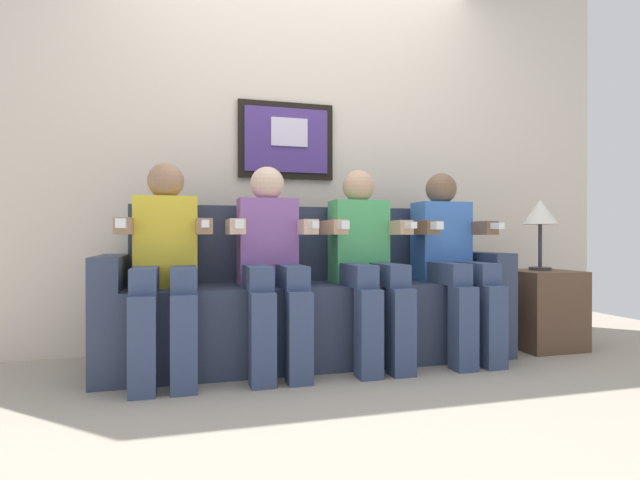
{
  "coord_description": "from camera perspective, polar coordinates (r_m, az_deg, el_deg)",
  "views": [
    {
      "loc": [
        -0.73,
        -2.48,
        0.72
      ],
      "look_at": [
        0.0,
        0.15,
        0.7
      ],
      "focal_mm": 27.92,
      "sensor_mm": 36.0,
      "label": 1
    }
  ],
  "objects": [
    {
      "name": "couch",
      "position": [
        2.93,
        -0.94,
        -7.58
      ],
      "size": [
        2.32,
        0.58,
        0.9
      ],
      "color": "#333D56",
      "rests_on": "ground_plane"
    },
    {
      "name": "person_leftmost",
      "position": [
        2.65,
        -17.32,
        -2.06
      ],
      "size": [
        0.46,
        0.56,
        1.11
      ],
      "color": "yellow",
      "rests_on": "ground_plane"
    },
    {
      "name": "person_left_center",
      "position": [
        2.68,
        -5.65,
        -2.02
      ],
      "size": [
        0.46,
        0.56,
        1.11
      ],
      "color": "#8C59A5",
      "rests_on": "ground_plane"
    },
    {
      "name": "person_right_center",
      "position": [
        2.83,
        5.26,
        -1.9
      ],
      "size": [
        0.46,
        0.56,
        1.11
      ],
      "color": "#4CB266",
      "rests_on": "ground_plane"
    },
    {
      "name": "person_rightmost",
      "position": [
        3.06,
        14.8,
        -1.73
      ],
      "size": [
        0.46,
        0.56,
        1.11
      ],
      "color": "#3F72CC",
      "rests_on": "ground_plane"
    },
    {
      "name": "table_lamp",
      "position": [
        3.55,
        23.92,
        2.6
      ],
      "size": [
        0.22,
        0.22,
        0.46
      ],
      "color": "#333338",
      "rests_on": "side_table_right"
    },
    {
      "name": "back_wall_assembly",
      "position": [
        3.38,
        -2.87,
        10.31
      ],
      "size": [
        4.72,
        0.1,
        2.6
      ],
      "color": "beige",
      "rests_on": "ground_plane"
    },
    {
      "name": "side_table_right",
      "position": [
        3.54,
        24.1,
        -7.25
      ],
      "size": [
        0.4,
        0.4,
        0.5
      ],
      "color": "brown",
      "rests_on": "ground_plane"
    },
    {
      "name": "ground_plane",
      "position": [
        2.69,
        0.89,
        -15.12
      ],
      "size": [
        6.13,
        6.13,
        0.0
      ],
      "primitive_type": "plane",
      "color": "#9E9384"
    }
  ]
}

